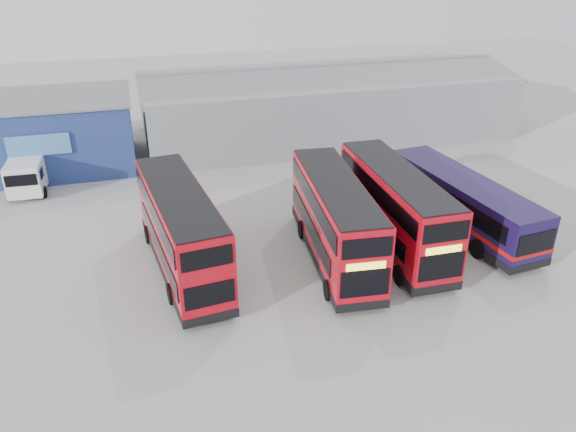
{
  "coord_description": "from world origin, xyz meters",
  "views": [
    {
      "loc": [
        -7.82,
        -24.21,
        15.18
      ],
      "look_at": [
        -0.62,
        1.11,
        2.1
      ],
      "focal_mm": 35.0,
      "sensor_mm": 36.0,
      "label": 1
    }
  ],
  "objects": [
    {
      "name": "single_decker_blue",
      "position": [
        9.69,
        1.0,
        1.53
      ],
      "size": [
        3.79,
        11.54,
        3.07
      ],
      "rotation": [
        0.0,
        0.0,
        3.25
      ],
      "color": "#140E3F",
      "rests_on": "ground"
    },
    {
      "name": "double_decker_centre",
      "position": [
        1.47,
        -0.34,
        2.17
      ],
      "size": [
        3.46,
        10.51,
        4.37
      ],
      "rotation": [
        0.0,
        0.0,
        -0.1
      ],
      "color": "red",
      "rests_on": "ground"
    },
    {
      "name": "ground_plane",
      "position": [
        0.0,
        0.0,
        0.0
      ],
      "size": [
        120.0,
        120.0,
        0.0
      ],
      "primitive_type": "plane",
      "color": "gray",
      "rests_on": "ground"
    },
    {
      "name": "double_decker_right",
      "position": [
        4.97,
        0.02,
        2.19
      ],
      "size": [
        2.82,
        10.46,
        4.4
      ],
      "rotation": [
        0.0,
        0.0,
        -0.02
      ],
      "color": "red",
      "rests_on": "ground"
    },
    {
      "name": "double_decker_left",
      "position": [
        -6.21,
        0.65,
        2.19
      ],
      "size": [
        3.65,
        10.62,
        4.41
      ],
      "rotation": [
        0.0,
        0.0,
        3.25
      ],
      "color": "red",
      "rests_on": "ground"
    },
    {
      "name": "panel_van",
      "position": [
        -14.92,
        13.99,
        1.3
      ],
      "size": [
        2.45,
        5.41,
        2.33
      ],
      "rotation": [
        0.0,
        0.0,
        -0.04
      ],
      "color": "white",
      "rests_on": "ground"
    },
    {
      "name": "office_block",
      "position": [
        -14.0,
        17.99,
        2.58
      ],
      "size": [
        12.3,
        8.32,
        5.12
      ],
      "color": "navy",
      "rests_on": "ground"
    },
    {
      "name": "maintenance_shed",
      "position": [
        8.0,
        20.0,
        2.6
      ],
      "size": [
        30.5,
        12.0,
        5.89
      ],
      "color": "gray",
      "rests_on": "ground"
    }
  ]
}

